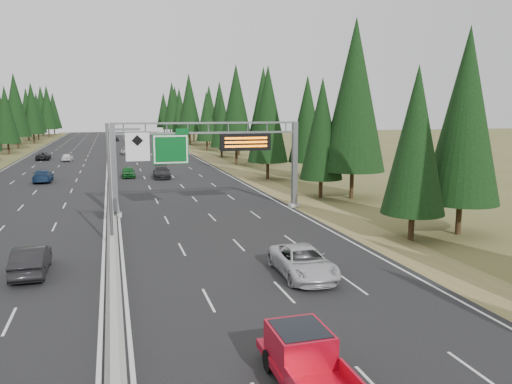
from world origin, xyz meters
The scene contains 17 objects.
road centered at (0.00, 80.00, 0.04)m, with size 32.00×260.00×0.08m, color black.
shoulder_right centered at (17.80, 80.00, 0.03)m, with size 3.60×260.00×0.06m, color olive.
median_barrier centered at (0.00, 80.00, 0.41)m, with size 0.70×260.00×0.85m.
sign_gantry centered at (8.92, 34.88, 5.27)m, with size 16.75×0.98×7.80m.
hov_sign_pole centered at (0.58, 24.97, 4.72)m, with size 2.80×0.50×8.00m.
tree_row_right centered at (22.40, 72.90, 9.23)m, with size 11.39×240.77×18.58m.
silver_minivan centered at (9.77, 16.51, 0.86)m, with size 2.58×5.60×1.56m, color silver.
red_pickup centered at (5.85, 6.44, 1.05)m, with size 1.92×5.38×1.75m.
car_ahead_green centered at (2.24, 60.44, 0.79)m, with size 1.68×4.19×1.43m, color #14581F.
car_ahead_dkred centered at (11.27, 81.28, 0.82)m, with size 1.56×4.48×1.48m, color #540C0E.
car_ahead_dkgrey centered at (6.44, 58.55, 0.84)m, with size 2.14×5.26×1.53m, color black.
car_ahead_white centered at (3.21, 97.36, 0.76)m, with size 2.27×4.93×1.37m, color #B2B2B2.
car_ahead_far centered at (1.50, 143.98, 0.79)m, with size 1.67×4.16×1.42m, color black.
car_onc_near centered at (-4.24, 20.87, 0.86)m, with size 1.66×4.76×1.57m, color black.
car_onc_blue centered at (-8.10, 58.89, 0.86)m, with size 2.18×5.36×1.56m, color navy.
car_onc_white centered at (-7.26, 85.56, 0.75)m, with size 1.58×3.93×1.34m, color white.
car_onc_far centered at (-11.61, 89.20, 0.77)m, with size 2.28×4.95×1.38m, color black.
Camera 1 is at (0.19, -7.46, 8.84)m, focal length 35.00 mm.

